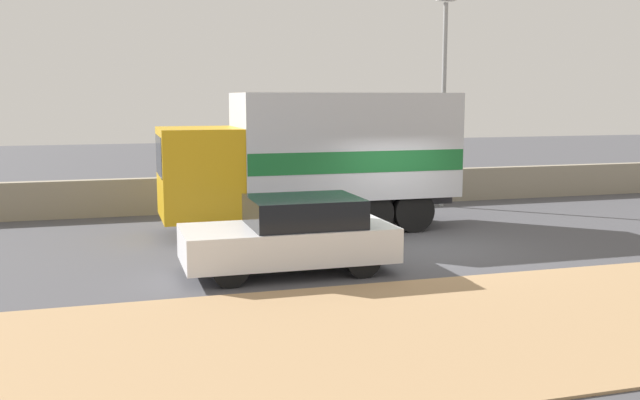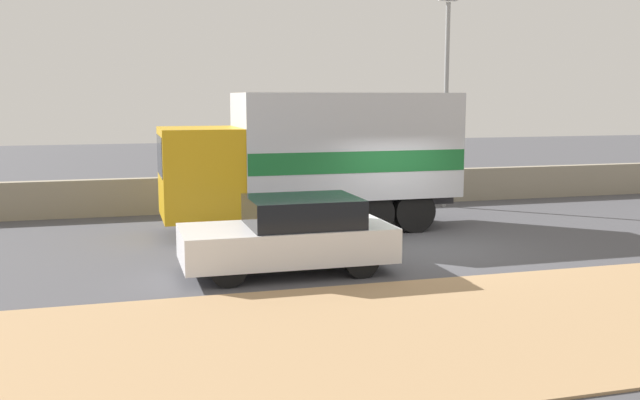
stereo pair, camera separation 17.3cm
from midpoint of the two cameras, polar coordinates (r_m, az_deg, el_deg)
ground_plane at (r=16.49m, az=7.61°, el=-3.87°), size 80.00×80.00×0.00m
dirt_shoulder_foreground at (r=11.93m, az=18.33°, el=-8.84°), size 60.00×5.35×0.04m
stone_wall_backdrop at (r=22.56m, az=0.75°, el=0.86°), size 60.00×0.35×1.08m
street_lamp at (r=22.67m, az=9.67°, el=9.09°), size 0.56×0.28×6.55m
box_truck at (r=18.39m, az=-0.34°, el=3.62°), size 7.54×2.43×3.54m
car_hatchback at (r=14.06m, az=-2.60°, el=-2.81°), size 4.13×1.88×1.49m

